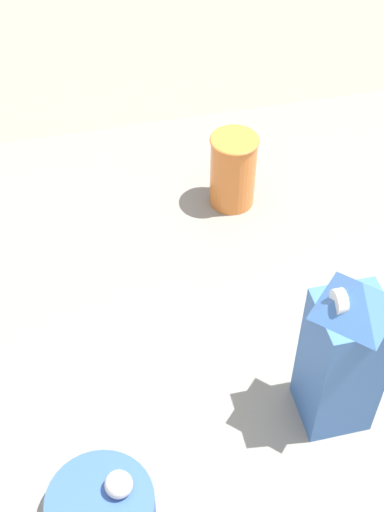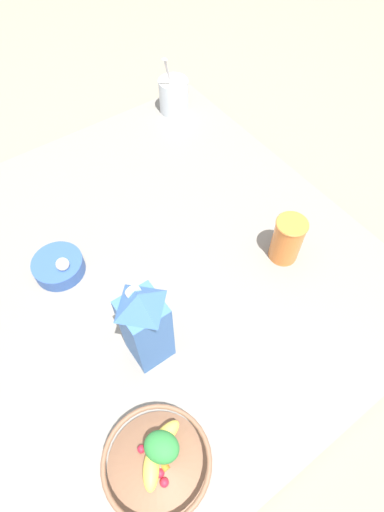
% 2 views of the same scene
% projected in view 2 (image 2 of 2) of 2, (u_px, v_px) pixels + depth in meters
% --- Properties ---
extents(ground_plane, '(6.00, 6.00, 0.00)m').
position_uv_depth(ground_plane, '(138.00, 275.00, 1.08)').
color(ground_plane, gray).
extents(countertop, '(1.20, 1.20, 0.04)m').
position_uv_depth(countertop, '(137.00, 271.00, 1.07)').
color(countertop, gray).
rests_on(countertop, ground_plane).
extents(fruit_bowl, '(0.21, 0.21, 0.08)m').
position_uv_depth(fruit_bowl, '(157.00, 461.00, 0.76)').
color(fruit_bowl, brown).
rests_on(fruit_bowl, countertop).
extents(milk_carton, '(0.08, 0.08, 0.26)m').
position_uv_depth(milk_carton, '(145.00, 325.00, 0.82)').
color(milk_carton, '#3D6BB2').
rests_on(milk_carton, countertop).
extents(yogurt_tub, '(0.11, 0.10, 0.22)m').
position_uv_depth(yogurt_tub, '(174.00, 94.00, 1.38)').
color(yogurt_tub, silver).
rests_on(yogurt_tub, countertop).
extents(drinking_cup, '(0.08, 0.08, 0.13)m').
position_uv_depth(drinking_cup, '(287.00, 239.00, 1.02)').
color(drinking_cup, orange).
rests_on(drinking_cup, countertop).
extents(garlic_bowl, '(0.13, 0.13, 0.07)m').
position_uv_depth(garlic_bowl, '(59.00, 266.00, 1.03)').
color(garlic_bowl, '#3356A3').
rests_on(garlic_bowl, countertop).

